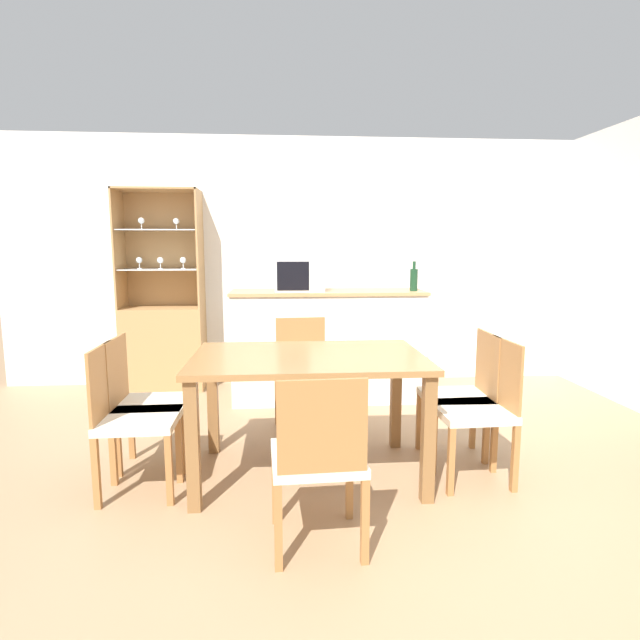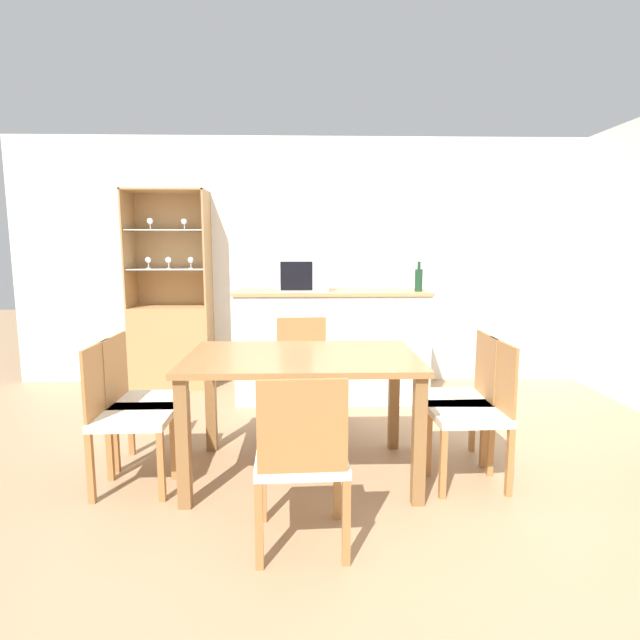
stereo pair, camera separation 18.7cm
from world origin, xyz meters
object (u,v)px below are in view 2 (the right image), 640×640
dining_table (302,372)px  dining_chair_side_left_near (127,414)px  dining_chair_side_right_far (460,398)px  dining_chair_head_far (303,374)px  dining_chair_side_left_far (142,400)px  microwave (303,275)px  dining_chair_head_near (301,458)px  display_cabinet (172,332)px  wine_bottle (419,279)px  dining_chair_side_right_near (474,411)px

dining_table → dining_chair_side_left_near: 1.07m
dining_chair_side_right_far → dining_chair_head_far: bearing=59.9°
dining_chair_side_right_far → dining_chair_side_left_far: (-2.07, 0.00, 0.00)m
microwave → dining_chair_side_left_near: bearing=-121.1°
dining_table → dining_chair_side_left_far: (-1.04, 0.14, -0.22)m
dining_chair_head_near → dining_chair_side_right_far: bearing=39.2°
dining_chair_head_near → display_cabinet: bearing=112.8°
dining_table → dining_chair_side_left_near: dining_chair_side_left_near is taller
dining_chair_side_right_far → microwave: 1.92m
dining_chair_head_far → microwave: 1.08m
dining_table → dining_chair_side_left_near: size_ratio=1.62×
dining_chair_head_near → microwave: bearing=87.4°
display_cabinet → wine_bottle: bearing=-13.8°
display_cabinet → microwave: size_ratio=4.47×
dining_table → dining_chair_head_far: size_ratio=1.62×
dining_chair_head_far → dining_chair_side_left_near: bearing=38.2°
display_cabinet → dining_chair_side_right_near: display_cabinet is taller
display_cabinet → wine_bottle: (2.40, -0.59, 0.57)m
dining_chair_side_right_near → dining_chair_side_right_far: bearing=-1.8°
display_cabinet → dining_chair_side_right_near: (2.39, -2.21, -0.13)m
dining_chair_side_right_near → dining_chair_side_left_near: size_ratio=1.00×
dining_chair_side_right_far → dining_chair_side_left_near: bearing=99.6°
dining_chair_side_left_far → dining_chair_side_left_near: bearing=-0.8°
dining_chair_head_near → dining_chair_head_far: bearing=87.6°
dining_table → microwave: 1.66m
dining_chair_head_far → wine_bottle: size_ratio=3.21×
dining_chair_side_left_far → microwave: (1.04, 1.44, 0.73)m
dining_chair_head_far → display_cabinet: bearing=-47.3°
microwave → display_cabinet: bearing=160.0°
wine_bottle → dining_chair_side_left_far: bearing=-147.1°
dining_chair_head_far → dining_chair_side_right_far: bearing=144.2°
dining_chair_head_far → wine_bottle: bearing=-150.2°
dining_chair_head_near → dining_chair_side_right_far: 1.39m
dining_chair_head_near → microwave: 2.48m
dining_table → microwave: (0.00, 1.58, 0.52)m
dining_chair_head_near → dining_chair_side_left_far: size_ratio=1.00×
dining_table → dining_chair_side_left_far: 1.07m
dining_table → dining_chair_head_far: dining_chair_head_far is taller
dining_chair_head_far → dining_chair_side_right_near: (1.04, -0.93, 0.00)m
dining_chair_head_far → dining_chair_side_left_near: 1.39m
dining_table → dining_chair_head_near: 0.82m
dining_chair_side_right_near → wine_bottle: wine_bottle is taller
dining_chair_head_near → dining_chair_head_far: (-0.00, 1.58, 0.00)m
dining_chair_head_far → dining_table: bearing=86.5°
dining_chair_side_right_near → dining_chair_side_left_far: same height
dining_chair_head_far → dining_chair_side_right_near: 1.39m
dining_chair_side_right_far → wine_bottle: 1.52m
dining_chair_head_near → wine_bottle: 2.60m
display_cabinet → dining_chair_side_left_far: display_cabinet is taller
dining_chair_head_far → dining_chair_side_left_far: size_ratio=1.00×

